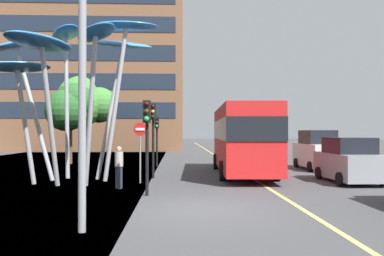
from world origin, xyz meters
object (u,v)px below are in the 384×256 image
red_bus (242,136)px  traffic_light_kerb_far (153,124)px  traffic_light_kerb_near (147,127)px  traffic_light_island_mid (157,130)px  leaf_sculpture (65,53)px  no_entry_sign (140,143)px  car_parked_mid (349,161)px  car_parked_far (317,151)px  street_lamp (95,26)px  pedestrian (119,167)px

red_bus → traffic_light_kerb_far: bearing=-162.0°
traffic_light_kerb_near → traffic_light_island_mid: 11.81m
leaf_sculpture → traffic_light_kerb_near: leaf_sculpture is taller
traffic_light_kerb_far → no_entry_sign: bearing=-105.9°
car_parked_mid → car_parked_far: size_ratio=0.94×
traffic_light_island_mid → no_entry_sign: size_ratio=1.23×
street_lamp → no_entry_sign: 9.04m
red_bus → car_parked_far: (5.08, 2.71, -0.98)m
traffic_light_kerb_near → pedestrian: 2.84m
leaf_sculpture → traffic_light_kerb_far: size_ratio=2.49×
red_bus → pedestrian: bearing=-140.6°
traffic_light_kerb_near → traffic_light_kerb_far: traffic_light_kerb_far is taller
traffic_light_kerb_far → traffic_light_kerb_near: bearing=-88.9°
leaf_sculpture → traffic_light_kerb_near: (4.08, -4.04, -3.44)m
traffic_light_kerb_near → red_bus: bearing=55.8°
traffic_light_kerb_near → no_entry_sign: bearing=99.2°
pedestrian → leaf_sculpture: bearing=143.1°
leaf_sculpture → red_bus: bearing=17.5°
traffic_light_island_mid → car_parked_mid: size_ratio=0.84×
red_bus → street_lamp: bearing=-114.8°
traffic_light_island_mid → traffic_light_kerb_near: bearing=-88.8°
traffic_light_kerb_far → leaf_sculpture: bearing=-163.1°
street_lamp → car_parked_far: bearing=54.0°
traffic_light_kerb_far → no_entry_sign: (-0.48, -1.68, -0.87)m
car_parked_far → street_lamp: (-10.51, -14.46, 3.64)m
leaf_sculpture → street_lamp: bearing=-70.1°
leaf_sculpture → car_parked_far: size_ratio=2.19×
traffic_light_island_mid → traffic_light_kerb_far: bearing=-88.6°
traffic_light_kerb_near → car_parked_far: traffic_light_kerb_near is taller
traffic_light_kerb_near → car_parked_mid: traffic_light_kerb_near is taller
red_bus → no_entry_sign: red_bus is taller
leaf_sculpture → pedestrian: 6.17m
street_lamp → pedestrian: 7.95m
car_parked_mid → red_bus: bearing=142.7°
traffic_light_island_mid → car_parked_far: size_ratio=0.79×
street_lamp → no_entry_sign: (0.24, 8.54, -2.95)m
traffic_light_kerb_near → no_entry_sign: size_ratio=1.26×
traffic_light_island_mid → no_entry_sign: bearing=-92.2°
traffic_light_island_mid → pedestrian: traffic_light_island_mid is taller
red_bus → leaf_sculpture: (-8.69, -2.74, 3.84)m
traffic_light_kerb_far → street_lamp: street_lamp is taller
traffic_light_kerb_near → traffic_light_kerb_far: bearing=91.1°
traffic_light_island_mid → car_parked_far: (9.95, -2.32, -1.32)m
traffic_light_kerb_near → car_parked_mid: 9.72m
street_lamp → traffic_light_kerb_near: bearing=80.7°
no_entry_sign → red_bus: bearing=31.7°
street_lamp → no_entry_sign: street_lamp is taller
pedestrian → car_parked_far: bearing=34.5°
pedestrian → street_lamp: bearing=-86.1°
leaf_sculpture → street_lamp: 9.66m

